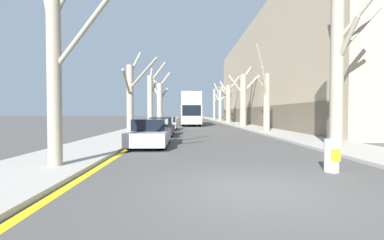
{
  "coord_description": "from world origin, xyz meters",
  "views": [
    {
      "loc": [
        -1.54,
        -5.5,
        1.69
      ],
      "look_at": [
        -0.75,
        25.25,
        0.87
      ],
      "focal_mm": 24.0,
      "sensor_mm": 36.0,
      "label": 1
    }
  ],
  "objects_px": {
    "street_tree_right_5": "(215,103)",
    "street_tree_right_1": "(266,98)",
    "street_tree_left_1": "(131,97)",
    "parked_car_1": "(162,127)",
    "traffic_bollard": "(332,156)",
    "double_decker_bus": "(191,108)",
    "street_tree_left_3": "(160,100)",
    "parked_car_2": "(168,124)",
    "street_tree_right_0": "(339,66)",
    "street_tree_right_4": "(220,103)",
    "street_tree_left_0": "(58,68)",
    "street_tree_left_2": "(151,99)",
    "parked_car_0": "(151,133)",
    "street_tree_right_2": "(243,98)",
    "street_tree_right_3": "(228,102)"
  },
  "relations": [
    {
      "from": "street_tree_left_0",
      "to": "parked_car_1",
      "type": "relative_size",
      "value": 1.67
    },
    {
      "from": "street_tree_right_2",
      "to": "double_decker_bus",
      "type": "relative_size",
      "value": 0.72
    },
    {
      "from": "street_tree_left_2",
      "to": "street_tree_right_0",
      "type": "relative_size",
      "value": 1.0
    },
    {
      "from": "traffic_bollard",
      "to": "street_tree_right_0",
      "type": "bearing_deg",
      "value": 57.01
    },
    {
      "from": "street_tree_right_1",
      "to": "street_tree_right_2",
      "type": "distance_m",
      "value": 9.55
    },
    {
      "from": "street_tree_right_0",
      "to": "parked_car_2",
      "type": "relative_size",
      "value": 1.76
    },
    {
      "from": "street_tree_right_0",
      "to": "double_decker_bus",
      "type": "distance_m",
      "value": 25.22
    },
    {
      "from": "street_tree_left_1",
      "to": "parked_car_0",
      "type": "bearing_deg",
      "value": -67.96
    },
    {
      "from": "street_tree_left_1",
      "to": "traffic_bollard",
      "type": "relative_size",
      "value": 6.62
    },
    {
      "from": "street_tree_left_0",
      "to": "parked_car_1",
      "type": "height_order",
      "value": "street_tree_left_0"
    },
    {
      "from": "street_tree_right_3",
      "to": "street_tree_right_2",
      "type": "bearing_deg",
      "value": -89.04
    },
    {
      "from": "street_tree_right_2",
      "to": "parked_car_0",
      "type": "relative_size",
      "value": 1.75
    },
    {
      "from": "street_tree_left_2",
      "to": "street_tree_right_1",
      "type": "xyz_separation_m",
      "value": [
        11.07,
        -7.05,
        -0.34
      ]
    },
    {
      "from": "street_tree_right_1",
      "to": "street_tree_right_4",
      "type": "distance_m",
      "value": 29.23
    },
    {
      "from": "parked_car_2",
      "to": "street_tree_right_1",
      "type": "bearing_deg",
      "value": -21.78
    },
    {
      "from": "street_tree_right_5",
      "to": "street_tree_right_1",
      "type": "bearing_deg",
      "value": -89.96
    },
    {
      "from": "street_tree_right_1",
      "to": "street_tree_left_1",
      "type": "bearing_deg",
      "value": -159.86
    },
    {
      "from": "street_tree_left_1",
      "to": "street_tree_right_4",
      "type": "distance_m",
      "value": 35.02
    },
    {
      "from": "street_tree_left_2",
      "to": "double_decker_bus",
      "type": "height_order",
      "value": "street_tree_left_2"
    },
    {
      "from": "street_tree_left_3",
      "to": "parked_car_2",
      "type": "xyz_separation_m",
      "value": [
        2.15,
        -13.65,
        -3.02
      ]
    },
    {
      "from": "parked_car_0",
      "to": "parked_car_2",
      "type": "height_order",
      "value": "parked_car_0"
    },
    {
      "from": "street_tree_right_2",
      "to": "parked_car_1",
      "type": "height_order",
      "value": "street_tree_right_2"
    },
    {
      "from": "street_tree_right_5",
      "to": "street_tree_left_2",
      "type": "bearing_deg",
      "value": -108.9
    },
    {
      "from": "street_tree_left_0",
      "to": "street_tree_left_3",
      "type": "distance_m",
      "value": 31.82
    },
    {
      "from": "street_tree_right_4",
      "to": "parked_car_1",
      "type": "bearing_deg",
      "value": -105.36
    },
    {
      "from": "street_tree_left_1",
      "to": "street_tree_right_0",
      "type": "bearing_deg",
      "value": -31.28
    },
    {
      "from": "parked_car_1",
      "to": "street_tree_left_2",
      "type": "bearing_deg",
      "value": 102.19
    },
    {
      "from": "street_tree_left_1",
      "to": "street_tree_left_3",
      "type": "height_order",
      "value": "street_tree_left_3"
    },
    {
      "from": "traffic_bollard",
      "to": "street_tree_left_0",
      "type": "bearing_deg",
      "value": 175.99
    },
    {
      "from": "street_tree_right_3",
      "to": "parked_car_1",
      "type": "relative_size",
      "value": 1.77
    },
    {
      "from": "street_tree_left_1",
      "to": "traffic_bollard",
      "type": "xyz_separation_m",
      "value": [
        8.1,
        -11.15,
        -2.38
      ]
    },
    {
      "from": "parked_car_2",
      "to": "traffic_bollard",
      "type": "bearing_deg",
      "value": -72.19
    },
    {
      "from": "street_tree_right_5",
      "to": "double_decker_bus",
      "type": "xyz_separation_m",
      "value": [
        -6.31,
        -25.63,
        -1.67
      ]
    },
    {
      "from": "street_tree_right_2",
      "to": "traffic_bollard",
      "type": "height_order",
      "value": "street_tree_right_2"
    },
    {
      "from": "traffic_bollard",
      "to": "street_tree_left_1",
      "type": "bearing_deg",
      "value": 126.02
    },
    {
      "from": "street_tree_left_1",
      "to": "street_tree_right_3",
      "type": "height_order",
      "value": "street_tree_right_3"
    },
    {
      "from": "street_tree_left_2",
      "to": "street_tree_left_3",
      "type": "distance_m",
      "value": 10.15
    },
    {
      "from": "street_tree_left_2",
      "to": "street_tree_right_5",
      "type": "bearing_deg",
      "value": 71.1
    },
    {
      "from": "street_tree_right_5",
      "to": "parked_car_1",
      "type": "bearing_deg",
      "value": -101.81
    },
    {
      "from": "street_tree_right_2",
      "to": "parked_car_2",
      "type": "bearing_deg",
      "value": -146.52
    },
    {
      "from": "street_tree_right_3",
      "to": "parked_car_2",
      "type": "height_order",
      "value": "street_tree_right_3"
    },
    {
      "from": "street_tree_right_4",
      "to": "street_tree_left_3",
      "type": "bearing_deg",
      "value": -132.49
    },
    {
      "from": "street_tree_right_4",
      "to": "street_tree_left_0",
      "type": "bearing_deg",
      "value": -103.94
    },
    {
      "from": "street_tree_right_0",
      "to": "street_tree_left_1",
      "type": "bearing_deg",
      "value": 148.72
    },
    {
      "from": "parked_car_2",
      "to": "street_tree_left_1",
      "type": "bearing_deg",
      "value": -105.42
    },
    {
      "from": "street_tree_left_3",
      "to": "street_tree_right_4",
      "type": "bearing_deg",
      "value": 47.51
    },
    {
      "from": "street_tree_right_1",
      "to": "traffic_bollard",
      "type": "xyz_separation_m",
      "value": [
        -2.87,
        -15.17,
        -2.54
      ]
    },
    {
      "from": "street_tree_right_3",
      "to": "street_tree_left_2",
      "type": "bearing_deg",
      "value": -130.48
    },
    {
      "from": "street_tree_left_0",
      "to": "street_tree_left_1",
      "type": "xyz_separation_m",
      "value": [
        -0.08,
        10.59,
        -0.2
      ]
    },
    {
      "from": "street_tree_left_1",
      "to": "parked_car_1",
      "type": "height_order",
      "value": "street_tree_left_1"
    }
  ]
}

